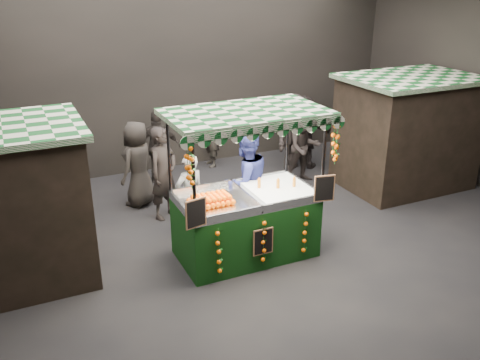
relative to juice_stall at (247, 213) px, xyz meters
name	(u,v)px	position (x,y,z in m)	size (l,w,h in m)	color
ground	(268,250)	(0.42, -0.02, -0.83)	(12.00, 12.00, 0.00)	black
market_hall	(272,65)	(0.42, -0.02, 2.56)	(12.10, 10.10, 5.05)	black
neighbour_stall_right	(406,132)	(4.82, 1.48, 0.48)	(3.00, 2.20, 2.60)	black
juice_stall	(247,213)	(0.00, 0.00, 0.00)	(2.75, 1.62, 2.66)	black
vendor_grey	(190,196)	(-0.65, 1.15, 0.00)	(0.67, 0.50, 1.65)	gray
vendor_blue	(245,183)	(0.35, 0.80, 0.23)	(1.16, 0.98, 2.10)	navy
shopper_0	(164,173)	(-0.86, 2.14, 0.14)	(0.84, 0.77, 1.93)	black
shopper_1	(304,147)	(2.78, 2.65, 0.03)	(0.92, 0.76, 1.71)	#2A2322
shopper_2	(159,147)	(-0.40, 4.06, 0.06)	(1.12, 0.72, 1.77)	#2A2522
shopper_3	(293,132)	(2.99, 3.56, 0.14)	(1.44, 1.23, 1.94)	#282220
shopper_4	(138,164)	(-1.17, 2.98, 0.11)	(1.08, 1.04, 1.87)	#2C2824
shopper_5	(303,132)	(3.29, 3.52, 0.12)	(1.72, 1.55, 1.90)	black
shopper_6	(211,136)	(1.16, 4.58, -0.01)	(0.41, 0.61, 1.63)	#2E2A26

